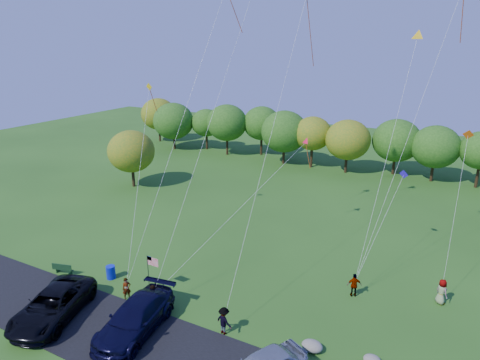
{
  "coord_description": "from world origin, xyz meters",
  "views": [
    {
      "loc": [
        13.09,
        -19.62,
        16.91
      ],
      "look_at": [
        -0.71,
        6.0,
        7.49
      ],
      "focal_mm": 32.0,
      "sensor_mm": 36.0,
      "label": 1
    }
  ],
  "objects_px": {
    "flyer_a": "(127,289)",
    "park_bench": "(63,269)",
    "flyer_e": "(442,292)",
    "flyer_c": "(224,321)",
    "trash_barrel": "(111,272)",
    "minivan_navy": "(135,318)",
    "minivan_dark": "(53,305)",
    "flyer_d": "(354,285)",
    "flyer_b": "(153,297)"
  },
  "relations": [
    {
      "from": "flyer_a",
      "to": "flyer_b",
      "type": "distance_m",
      "value": 2.31
    },
    {
      "from": "flyer_a",
      "to": "flyer_b",
      "type": "bearing_deg",
      "value": -53.35
    },
    {
      "from": "flyer_e",
      "to": "trash_barrel",
      "type": "height_order",
      "value": "flyer_e"
    },
    {
      "from": "flyer_a",
      "to": "flyer_e",
      "type": "height_order",
      "value": "flyer_e"
    },
    {
      "from": "flyer_b",
      "to": "flyer_d",
      "type": "distance_m",
      "value": 13.75
    },
    {
      "from": "minivan_dark",
      "to": "park_bench",
      "type": "xyz_separation_m",
      "value": [
        -3.97,
        4.05,
        -0.49
      ]
    },
    {
      "from": "park_bench",
      "to": "trash_barrel",
      "type": "height_order",
      "value": "trash_barrel"
    },
    {
      "from": "flyer_a",
      "to": "trash_barrel",
      "type": "distance_m",
      "value": 3.32
    },
    {
      "from": "flyer_a",
      "to": "park_bench",
      "type": "relative_size",
      "value": 0.99
    },
    {
      "from": "minivan_dark",
      "to": "trash_barrel",
      "type": "xyz_separation_m",
      "value": [
        -0.36,
        5.39,
        -0.47
      ]
    },
    {
      "from": "flyer_c",
      "to": "trash_barrel",
      "type": "distance_m",
      "value": 10.8
    },
    {
      "from": "minivan_dark",
      "to": "flyer_e",
      "type": "distance_m",
      "value": 25.55
    },
    {
      "from": "trash_barrel",
      "to": "flyer_d",
      "type": "bearing_deg",
      "value": 20.65
    },
    {
      "from": "flyer_a",
      "to": "flyer_c",
      "type": "xyz_separation_m",
      "value": [
        7.74,
        0.0,
        0.09
      ]
    },
    {
      "from": "flyer_b",
      "to": "park_bench",
      "type": "height_order",
      "value": "flyer_b"
    },
    {
      "from": "flyer_c",
      "to": "flyer_e",
      "type": "bearing_deg",
      "value": -124.76
    },
    {
      "from": "flyer_a",
      "to": "flyer_e",
      "type": "distance_m",
      "value": 21.37
    },
    {
      "from": "flyer_c",
      "to": "flyer_d",
      "type": "bearing_deg",
      "value": -112.66
    },
    {
      "from": "flyer_a",
      "to": "flyer_e",
      "type": "xyz_separation_m",
      "value": [
        19.06,
        9.66,
        0.11
      ]
    },
    {
      "from": "flyer_e",
      "to": "park_bench",
      "type": "relative_size",
      "value": 1.12
    },
    {
      "from": "flyer_e",
      "to": "flyer_a",
      "type": "bearing_deg",
      "value": 68.72
    },
    {
      "from": "trash_barrel",
      "to": "park_bench",
      "type": "bearing_deg",
      "value": -159.72
    },
    {
      "from": "minivan_navy",
      "to": "park_bench",
      "type": "height_order",
      "value": "minivan_navy"
    },
    {
      "from": "minivan_dark",
      "to": "minivan_navy",
      "type": "distance_m",
      "value": 5.73
    },
    {
      "from": "minivan_navy",
      "to": "trash_barrel",
      "type": "xyz_separation_m",
      "value": [
        -5.91,
        3.95,
        -0.5
      ]
    },
    {
      "from": "minivan_dark",
      "to": "park_bench",
      "type": "distance_m",
      "value": 5.69
    },
    {
      "from": "flyer_b",
      "to": "flyer_e",
      "type": "relative_size",
      "value": 0.94
    },
    {
      "from": "flyer_a",
      "to": "trash_barrel",
      "type": "relative_size",
      "value": 1.58
    },
    {
      "from": "minivan_navy",
      "to": "flyer_c",
      "type": "relative_size",
      "value": 3.67
    },
    {
      "from": "minivan_dark",
      "to": "flyer_c",
      "type": "relative_size",
      "value": 3.71
    },
    {
      "from": "park_bench",
      "to": "minivan_dark",
      "type": "bearing_deg",
      "value": -60.96
    },
    {
      "from": "flyer_a",
      "to": "minivan_dark",
      "type": "bearing_deg",
      "value": -176.96
    },
    {
      "from": "flyer_c",
      "to": "trash_barrel",
      "type": "height_order",
      "value": "flyer_c"
    },
    {
      "from": "minivan_dark",
      "to": "flyer_a",
      "type": "xyz_separation_m",
      "value": [
        2.59,
        3.9,
        -0.18
      ]
    },
    {
      "from": "minivan_navy",
      "to": "trash_barrel",
      "type": "distance_m",
      "value": 7.12
    },
    {
      "from": "flyer_b",
      "to": "park_bench",
      "type": "xyz_separation_m",
      "value": [
        -8.88,
        0.15,
        -0.36
      ]
    },
    {
      "from": "flyer_a",
      "to": "minivan_navy",
      "type": "bearing_deg",
      "value": -93.14
    },
    {
      "from": "minivan_dark",
      "to": "park_bench",
      "type": "height_order",
      "value": "minivan_dark"
    },
    {
      "from": "minivan_dark",
      "to": "flyer_a",
      "type": "relative_size",
      "value": 4.15
    },
    {
      "from": "minivan_dark",
      "to": "flyer_c",
      "type": "xyz_separation_m",
      "value": [
        10.33,
        3.9,
        -0.09
      ]
    },
    {
      "from": "flyer_d",
      "to": "flyer_e",
      "type": "distance_m",
      "value": 5.72
    },
    {
      "from": "flyer_c",
      "to": "trash_barrel",
      "type": "xyz_separation_m",
      "value": [
        -10.69,
        1.48,
        -0.39
      ]
    },
    {
      "from": "flyer_e",
      "to": "trash_barrel",
      "type": "xyz_separation_m",
      "value": [
        -22.01,
        -8.18,
        -0.4
      ]
    },
    {
      "from": "minivan_navy",
      "to": "flyer_b",
      "type": "xyz_separation_m",
      "value": [
        -0.65,
        2.46,
        -0.16
      ]
    },
    {
      "from": "minivan_dark",
      "to": "flyer_a",
      "type": "bearing_deg",
      "value": 38.46
    },
    {
      "from": "flyer_e",
      "to": "minivan_navy",
      "type": "bearing_deg",
      "value": 78.81
    },
    {
      "from": "flyer_d",
      "to": "flyer_e",
      "type": "xyz_separation_m",
      "value": [
        5.39,
        1.92,
        0.04
      ]
    },
    {
      "from": "minivan_dark",
      "to": "trash_barrel",
      "type": "distance_m",
      "value": 5.42
    },
    {
      "from": "flyer_c",
      "to": "flyer_b",
      "type": "bearing_deg",
      "value": 14.77
    },
    {
      "from": "park_bench",
      "to": "minivan_navy",
      "type": "bearing_deg",
      "value": -30.75
    }
  ]
}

